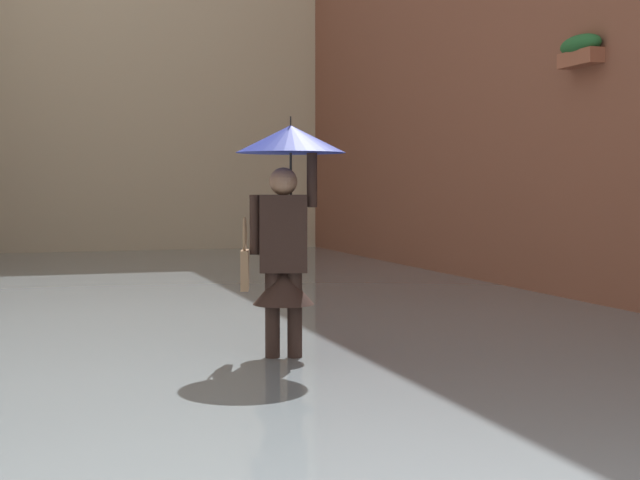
# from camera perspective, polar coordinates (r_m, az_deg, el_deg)

# --- Properties ---
(ground_plane) EXTENTS (60.00, 60.00, 0.00)m
(ground_plane) POSITION_cam_1_polar(r_m,az_deg,el_deg) (11.57, -5.56, -4.27)
(ground_plane) COLOR slate
(flood_water) EXTENTS (8.77, 24.32, 0.14)m
(flood_water) POSITION_cam_1_polar(r_m,az_deg,el_deg) (11.56, -5.57, -3.93)
(flood_water) COLOR slate
(flood_water) RESTS_ON ground_plane
(building_facade_far) EXTENTS (11.57, 1.80, 8.37)m
(building_facade_far) POSITION_cam_1_polar(r_m,az_deg,el_deg) (21.58, -11.35, 10.31)
(building_facade_far) COLOR beige
(building_facade_far) RESTS_ON ground_plane
(person_wading) EXTENTS (0.88, 0.88, 2.08)m
(person_wading) POSITION_cam_1_polar(r_m,az_deg,el_deg) (7.40, -2.10, 2.30)
(person_wading) COLOR #4C4233
(person_wading) RESTS_ON ground_plane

